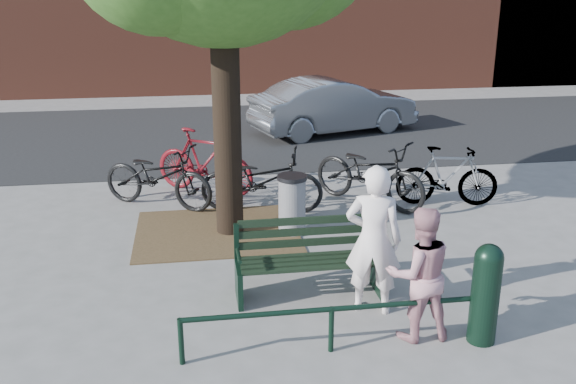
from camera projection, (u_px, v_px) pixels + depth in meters
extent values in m
plane|color=gray|center=(309.00, 296.00, 7.68)|extent=(90.00, 90.00, 0.00)
cube|color=brown|center=(217.00, 232.00, 9.59)|extent=(2.40, 2.00, 0.02)
cube|color=black|center=(246.00, 133.00, 15.64)|extent=(40.00, 7.00, 0.01)
cube|color=black|center=(239.00, 284.00, 7.49)|extent=(0.06, 0.52, 0.45)
cube|color=black|center=(236.00, 241.00, 7.56)|extent=(0.06, 0.06, 0.44)
cylinder|color=black|center=(239.00, 256.00, 7.26)|extent=(0.04, 0.36, 0.04)
cube|color=black|center=(378.00, 274.00, 7.73)|extent=(0.06, 0.52, 0.45)
cube|color=black|center=(374.00, 233.00, 7.80)|extent=(0.06, 0.06, 0.44)
cylinder|color=black|center=(382.00, 247.00, 7.50)|extent=(0.04, 0.36, 0.04)
cube|color=black|center=(310.00, 262.00, 7.53)|extent=(1.64, 0.46, 0.04)
cube|color=black|center=(306.00, 232.00, 7.66)|extent=(1.64, 0.03, 0.47)
cylinder|color=black|center=(181.00, 341.00, 6.26)|extent=(0.06, 0.06, 0.50)
cylinder|color=black|center=(331.00, 329.00, 6.47)|extent=(0.06, 0.06, 0.50)
cylinder|color=black|center=(472.00, 318.00, 6.69)|extent=(0.06, 0.06, 0.50)
cylinder|color=black|center=(332.00, 309.00, 6.40)|extent=(3.00, 0.06, 0.06)
cylinder|color=black|center=(226.00, 106.00, 9.02)|extent=(0.40, 0.40, 3.80)
imported|color=white|center=(373.00, 240.00, 7.10)|extent=(0.73, 0.61, 1.73)
imported|color=#BD828B|center=(419.00, 274.00, 6.60)|extent=(0.71, 0.56, 1.46)
cylinder|color=black|center=(485.00, 300.00, 6.59)|extent=(0.29, 0.29, 0.95)
sphere|color=black|center=(489.00, 258.00, 6.44)|extent=(0.29, 0.29, 0.29)
cylinder|color=gray|center=(292.00, 207.00, 9.43)|extent=(0.40, 0.40, 0.84)
cylinder|color=black|center=(292.00, 177.00, 9.29)|extent=(0.44, 0.44, 0.06)
imported|color=black|center=(158.00, 176.00, 10.50)|extent=(2.08, 1.61, 1.05)
imported|color=#5E0D14|center=(204.00, 161.00, 11.18)|extent=(1.89, 1.48, 1.14)
imported|color=black|center=(262.00, 181.00, 10.30)|extent=(2.09, 1.13, 1.04)
imported|color=gray|center=(447.00, 176.00, 10.59)|extent=(1.73, 0.83, 1.00)
imported|color=black|center=(370.00, 172.00, 10.61)|extent=(1.95, 2.06, 1.11)
imported|color=gray|center=(334.00, 106.00, 15.49)|extent=(4.27, 2.55, 1.33)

